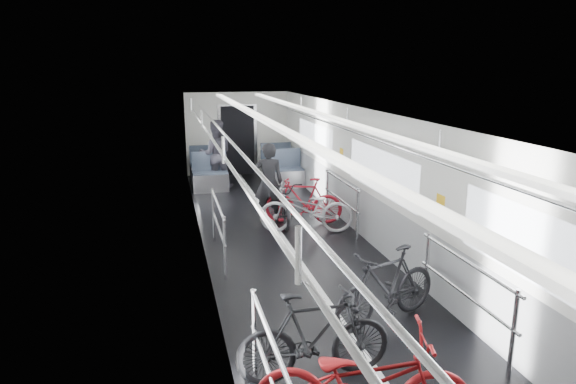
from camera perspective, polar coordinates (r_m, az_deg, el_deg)
name	(u,v)px	position (r m, az deg, el deg)	size (l,w,h in m)	color
car_shell	(274,171)	(10.14, -1.54, 2.36)	(3.02, 14.01, 2.41)	black
bike_left_near	(363,383)	(4.77, 8.30, -20.25)	(0.66, 1.89, 0.99)	maroon
bike_left_mid	(314,336)	(5.42, 2.96, -15.69)	(0.46, 1.63, 0.98)	black
bike_right_near	(386,286)	(6.60, 10.89, -10.23)	(0.46, 1.63, 0.98)	black
bike_right_mid	(306,209)	(9.87, 2.03, -1.89)	(0.63, 1.80, 0.95)	#9D9CA0
bike_right_far	(303,201)	(10.45, 1.71, -0.96)	(0.45, 1.58, 0.95)	maroon
bike_aisle	(284,201)	(10.51, -0.49, -0.96)	(0.61, 1.75, 0.92)	black
person_standing	(269,183)	(10.46, -2.17, 1.02)	(0.60, 0.40, 1.65)	black
person_seated	(216,154)	(13.54, -8.02, 4.19)	(0.87, 0.68, 1.80)	#34313A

